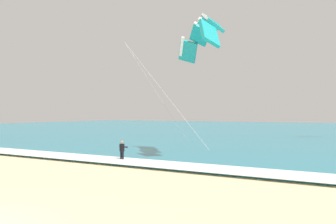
# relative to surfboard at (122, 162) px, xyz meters

# --- Properties ---
(sea) EXTENTS (200.00, 120.00, 0.20)m
(sea) POSITION_rel_surfboard_xyz_m (4.83, 58.44, 0.07)
(sea) COLOR teal
(sea) RESTS_ON ground
(surf_foam) EXTENTS (200.00, 3.06, 0.04)m
(surf_foam) POSITION_rel_surfboard_xyz_m (4.83, -0.56, 0.19)
(surf_foam) COLOR white
(surf_foam) RESTS_ON sea
(surfboard) EXTENTS (0.58, 1.44, 0.09)m
(surfboard) POSITION_rel_surfboard_xyz_m (0.00, 0.00, 0.00)
(surfboard) COLOR #239EC6
(surfboard) RESTS_ON ground
(kitesurfer) EXTENTS (0.55, 0.55, 1.69)m
(kitesurfer) POSITION_rel_surfboard_xyz_m (0.00, 0.02, 0.91)
(kitesurfer) COLOR black
(kitesurfer) RESTS_ON ground
(kite_primary) EXTENTS (7.74, 7.40, 10.41)m
(kite_primary) POSITION_rel_surfboard_xyz_m (5.05, 4.01, 10.24)
(kite_primary) COLOR teal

